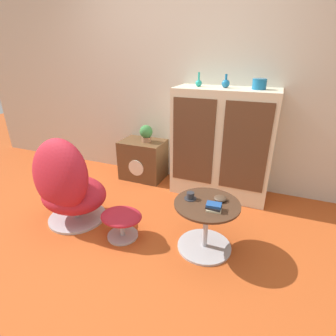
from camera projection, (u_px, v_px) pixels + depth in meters
ground_plane at (115, 245)px, 2.35m from camera, size 12.00×12.00×0.00m
wall_back at (179, 78)px, 3.16m from camera, size 6.40×0.06×2.60m
sideboard at (222, 144)px, 2.99m from camera, size 1.10×0.48×1.24m
tv_console at (143, 159)px, 3.52m from camera, size 0.57×0.42×0.52m
egg_chair at (67, 186)px, 2.51m from camera, size 0.75×0.70×0.91m
ottoman at (122, 219)px, 2.38m from camera, size 0.39×0.33×0.27m
coffee_table at (206, 224)px, 2.22m from camera, size 0.54×0.54×0.45m
vase_leftmost at (199, 83)px, 2.84m from camera, size 0.07×0.07×0.15m
vase_inner_left at (226, 83)px, 2.73m from camera, size 0.08×0.08×0.14m
vase_inner_right at (259, 84)px, 2.61m from camera, size 0.14×0.14×0.10m
potted_plant at (146, 133)px, 3.35m from camera, size 0.17×0.17×0.22m
teacup at (190, 196)px, 2.19m from camera, size 0.10×0.10×0.06m
book_stack at (214, 207)px, 2.03m from camera, size 0.13×0.10×0.05m
bowl at (220, 198)px, 2.17m from camera, size 0.11×0.11×0.04m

